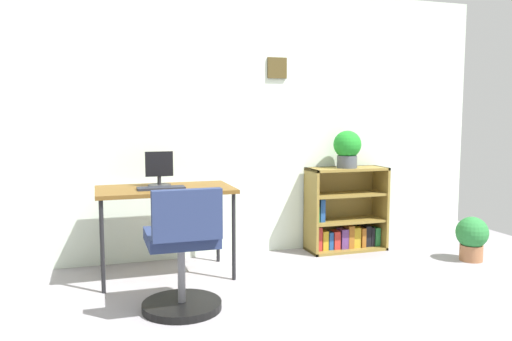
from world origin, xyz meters
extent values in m
cube|color=silver|center=(0.00, 2.15, 1.20)|extent=(5.20, 0.10, 2.39)
cube|color=#493B1B|center=(0.54, 2.09, 1.70)|extent=(0.18, 0.02, 0.19)
cube|color=brown|center=(-0.55, 1.65, 0.69)|extent=(1.05, 0.60, 0.03)
cylinder|color=black|center=(-1.03, 1.39, 0.34)|extent=(0.03, 0.03, 0.68)
cylinder|color=black|center=(-0.06, 1.39, 0.34)|extent=(0.03, 0.03, 0.68)
cylinder|color=black|center=(-1.03, 1.91, 0.34)|extent=(0.03, 0.03, 0.68)
cylinder|color=black|center=(-0.06, 1.91, 0.34)|extent=(0.03, 0.03, 0.68)
cylinder|color=#262628|center=(-0.57, 1.77, 0.71)|extent=(0.18, 0.18, 0.01)
cylinder|color=#262628|center=(-0.57, 1.77, 0.75)|extent=(0.03, 0.03, 0.07)
cube|color=black|center=(-0.57, 1.76, 0.88)|extent=(0.22, 0.02, 0.20)
cube|color=#21242D|center=(-0.58, 1.57, 0.72)|extent=(0.36, 0.14, 0.02)
cylinder|color=black|center=(-0.55, 0.91, 0.03)|extent=(0.52, 0.52, 0.05)
cylinder|color=slate|center=(-0.55, 0.91, 0.25)|extent=(0.05, 0.05, 0.39)
cube|color=navy|center=(-0.55, 0.91, 0.48)|extent=(0.44, 0.44, 0.08)
cube|color=navy|center=(-0.55, 0.66, 0.68)|extent=(0.42, 0.07, 0.31)
cube|color=olive|center=(0.82, 1.92, 0.39)|extent=(0.02, 0.30, 0.78)
cube|color=olive|center=(1.54, 1.92, 0.39)|extent=(0.02, 0.30, 0.78)
cube|color=olive|center=(1.18, 1.92, 0.77)|extent=(0.74, 0.30, 0.02)
cube|color=olive|center=(1.18, 1.92, 0.01)|extent=(0.74, 0.30, 0.02)
cube|color=olive|center=(1.18, 2.06, 0.39)|extent=(0.74, 0.02, 0.78)
cube|color=olive|center=(1.18, 1.92, 0.28)|extent=(0.70, 0.28, 0.02)
cube|color=olive|center=(1.18, 1.92, 0.53)|extent=(0.70, 0.28, 0.02)
cube|color=#B22D28|center=(0.87, 1.91, 0.13)|extent=(0.07, 0.11, 0.22)
cube|color=#B79323|center=(0.95, 1.91, 0.11)|extent=(0.05, 0.10, 0.18)
cube|color=#1E478C|center=(1.00, 1.91, 0.11)|extent=(0.04, 0.10, 0.16)
cube|color=#B22D28|center=(1.06, 1.91, 0.11)|extent=(0.06, 0.10, 0.17)
cube|color=#593372|center=(1.14, 1.91, 0.12)|extent=(0.07, 0.12, 0.18)
cube|color=#99591E|center=(1.21, 1.91, 0.13)|extent=(0.05, 0.12, 0.21)
cube|color=#B79323|center=(1.28, 1.91, 0.12)|extent=(0.07, 0.10, 0.19)
cube|color=#99591E|center=(1.34, 1.91, 0.12)|extent=(0.04, 0.12, 0.18)
cube|color=black|center=(1.39, 1.91, 0.12)|extent=(0.06, 0.10, 0.20)
cube|color=black|center=(1.44, 1.91, 0.12)|extent=(0.03, 0.10, 0.18)
cube|color=#237238|center=(1.49, 1.91, 0.11)|extent=(0.05, 0.11, 0.17)
cube|color=#237238|center=(0.86, 1.91, 0.37)|extent=(0.03, 0.12, 0.14)
cube|color=#1E478C|center=(0.91, 1.91, 0.40)|extent=(0.05, 0.12, 0.21)
cylinder|color=#474C51|center=(1.17, 1.90, 0.84)|extent=(0.19, 0.19, 0.12)
sphere|color=#1E8625|center=(1.17, 1.90, 1.00)|extent=(0.26, 0.26, 0.26)
cylinder|color=#9E6642|center=(2.06, 1.26, 0.07)|extent=(0.19, 0.19, 0.14)
sphere|color=#2A7A37|center=(2.06, 1.26, 0.25)|extent=(0.28, 0.28, 0.28)
camera|label=1|loc=(-1.05, -2.28, 1.26)|focal=35.44mm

